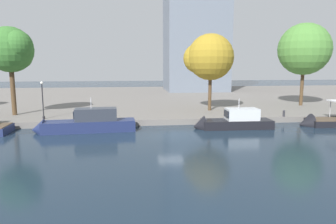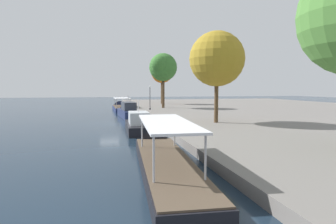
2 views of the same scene
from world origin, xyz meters
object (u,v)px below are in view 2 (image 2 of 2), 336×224
motor_yacht_1 (128,112)px  tree_3 (162,72)px  mooring_bollard_0 (181,130)px  lamp_post (150,97)px  tour_boat_0 (122,108)px  motor_yacht_2 (138,126)px  tree_1 (163,67)px  tree_2 (218,59)px  tour_boat_3 (164,163)px

motor_yacht_1 → tree_3: 27.15m
motor_yacht_1 → mooring_bollard_0: 23.66m
motor_yacht_1 → lamp_post: 7.49m
tour_boat_0 → motor_yacht_2: motor_yacht_2 is taller
tree_1 → tree_2: bearing=3.2°
tour_boat_0 → lamp_post: (9.45, 4.68, 2.81)m
mooring_bollard_0 → lamp_post: bearing=176.1°
mooring_bollard_0 → tree_3: (-47.25, 7.86, 7.52)m
motor_yacht_1 → motor_yacht_2: size_ratio=1.21×
mooring_bollard_0 → tour_boat_0: bearing=-175.9°
tour_boat_0 → tree_2: bearing=-164.3°
tour_boat_3 → tree_3: (-54.60, 10.88, 8.31)m
tree_3 → mooring_bollard_0: bearing=-9.4°
tree_1 → motor_yacht_2: bearing=-17.6°
tree_3 → tree_2: bearing=-1.8°
tour_boat_0 → motor_yacht_2: 30.79m
motor_yacht_1 → tree_2: 19.59m
motor_yacht_2 → mooring_bollard_0: (7.57, 2.82, 0.55)m
tour_boat_0 → mooring_bollard_0: tour_boat_0 is taller
tour_boat_3 → lamp_post: bearing=-4.1°
tour_boat_3 → mooring_bollard_0: (-7.35, 3.02, 0.79)m
tree_2 → motor_yacht_1: bearing=-149.3°
motor_yacht_1 → tree_1: (-9.53, 7.88, 8.11)m
tour_boat_0 → tour_boat_3: (45.70, -0.30, 0.02)m
motor_yacht_1 → mooring_bollard_0: bearing=-177.5°
tour_boat_0 → motor_yacht_1: 14.85m
tree_2 → tour_boat_0: bearing=-162.9°
lamp_post → tree_2: size_ratio=0.42×
mooring_bollard_0 → tree_3: tree_3 is taller
tour_boat_3 → tree_1: (-40.38, 8.26, 8.48)m
motor_yacht_1 → tour_boat_3: motor_yacht_1 is taller
tour_boat_3 → mooring_bollard_0: bearing=-18.6°
motor_yacht_1 → lamp_post: bearing=-44.4°
motor_yacht_1 → tree_3: (-23.75, 10.49, 7.94)m
mooring_bollard_0 → tree_3: bearing=170.6°
tree_1 → tree_3: bearing=169.6°
tour_boat_0 → tree_2: size_ratio=1.25×
lamp_post → motor_yacht_2: bearing=-12.6°
tour_boat_3 → tree_1: bearing=-7.9°
motor_yacht_1 → motor_yacht_2: (15.94, -0.18, -0.13)m
motor_yacht_1 → motor_yacht_2: motor_yacht_1 is taller
motor_yacht_1 → tour_boat_3: bearing=175.4°
tour_boat_3 → mooring_bollard_0: size_ratio=18.15×
motor_yacht_1 → mooring_bollard_0: motor_yacht_1 is taller
tree_1 → tour_boat_0: bearing=-123.7°
tour_boat_3 → mooring_bollard_0: 7.98m
mooring_bollard_0 → tour_boat_3: bearing=-22.3°
mooring_bollard_0 → lamp_post: size_ratio=0.18×
tree_1 → tour_boat_3: bearing=-11.6°
mooring_bollard_0 → tree_1: tree_1 is taller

